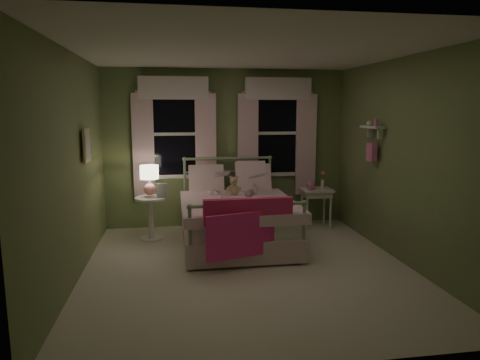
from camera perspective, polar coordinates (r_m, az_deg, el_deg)
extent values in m
plane|color=silver|center=(5.41, 1.07, -11.68)|extent=(4.20, 4.20, 0.00)
plane|color=white|center=(5.09, 1.16, 16.78)|extent=(4.20, 4.20, 0.00)
plane|color=#778A53|center=(7.15, -1.82, 4.22)|extent=(4.00, 0.00, 4.00)
plane|color=#778A53|center=(3.07, 7.94, -2.86)|extent=(4.00, 0.00, 4.00)
plane|color=#778A53|center=(5.14, -21.45, 1.52)|extent=(0.00, 4.20, 4.20)
plane|color=#778A53|center=(5.78, 21.05, 2.36)|extent=(0.00, 4.20, 4.20)
cube|color=white|center=(6.22, -0.46, -4.80)|extent=(1.44, 1.94, 0.26)
cube|color=white|center=(6.28, -0.46, -6.92)|extent=(1.54, 2.02, 0.30)
cube|color=white|center=(6.03, -0.25, -3.49)|extent=(1.58, 1.75, 0.14)
cylinder|color=#9EB793|center=(6.19, -6.82, -6.09)|extent=(0.04, 1.90, 0.04)
cylinder|color=#9EB793|center=(6.38, 5.71, -5.58)|extent=(0.04, 1.90, 0.04)
cylinder|color=#9EB793|center=(7.07, -7.33, -1.85)|extent=(0.04, 0.04, 1.15)
cylinder|color=#9EB793|center=(7.25, 3.97, -1.52)|extent=(0.04, 0.04, 1.15)
sphere|color=#9EB793|center=(6.98, -7.43, 2.78)|extent=(0.07, 0.07, 0.07)
sphere|color=#9EB793|center=(7.16, 4.02, 3.00)|extent=(0.07, 0.07, 0.07)
cylinder|color=#9EB793|center=(7.04, -1.63, 2.91)|extent=(1.42, 0.04, 0.04)
cylinder|color=#9EB793|center=(7.06, -1.62, 1.13)|extent=(1.38, 0.03, 0.03)
cylinder|color=#9EB793|center=(5.23, -6.66, -7.86)|extent=(0.04, 0.04, 0.80)
cylinder|color=#9EB793|center=(5.47, 8.51, -7.14)|extent=(0.04, 0.04, 0.80)
sphere|color=#9EB793|center=(5.13, -6.74, -3.58)|extent=(0.07, 0.07, 0.07)
sphere|color=#9EB793|center=(5.37, 8.61, -3.04)|extent=(0.07, 0.07, 0.07)
cylinder|color=#9EB793|center=(5.20, 1.11, -3.34)|extent=(1.42, 0.04, 0.04)
cube|color=white|center=(6.78, -4.51, -0.35)|extent=(0.55, 0.32, 0.57)
cube|color=white|center=(6.88, 1.81, -0.19)|extent=(0.55, 0.32, 0.57)
cube|color=white|center=(6.86, 1.40, 0.46)|extent=(0.48, 0.30, 0.51)
cube|color=#E42C68|center=(5.22, 1.11, -4.19)|extent=(1.10, 0.12, 0.32)
cube|color=#FF3192|center=(5.22, 1.23, -7.25)|extent=(1.07, 0.33, 0.55)
imported|color=#F7D1DD|center=(6.52, -3.48, 0.46)|extent=(0.30, 0.23, 0.73)
imported|color=#F7D1DD|center=(6.60, 1.37, 0.39)|extent=(0.40, 0.35, 0.69)
imported|color=beige|center=(6.27, -3.27, 0.37)|extent=(0.20, 0.12, 0.26)
imported|color=beige|center=(6.36, 1.77, 0.11)|extent=(0.22, 0.18, 0.26)
sphere|color=tan|center=(6.44, -0.86, -1.30)|extent=(0.16, 0.16, 0.16)
sphere|color=tan|center=(6.39, -0.83, -0.10)|extent=(0.12, 0.12, 0.12)
sphere|color=tan|center=(6.38, -1.23, 0.37)|extent=(0.05, 0.05, 0.05)
sphere|color=tan|center=(6.39, -0.43, 0.39)|extent=(0.05, 0.05, 0.05)
sphere|color=tan|center=(6.39, -1.53, -1.20)|extent=(0.06, 0.06, 0.06)
sphere|color=tan|center=(6.42, -0.11, -1.16)|extent=(0.06, 0.06, 0.06)
sphere|color=#8C6B51|center=(6.34, -0.76, -0.23)|extent=(0.04, 0.04, 0.04)
cylinder|color=white|center=(6.53, -11.89, -2.43)|extent=(0.46, 0.46, 0.04)
cylinder|color=white|center=(6.60, -11.80, -5.07)|extent=(0.08, 0.08, 0.60)
cylinder|color=white|center=(6.68, -11.71, -7.60)|extent=(0.34, 0.34, 0.03)
sphere|color=pink|center=(6.50, -11.93, -1.22)|extent=(0.18, 0.18, 0.18)
cylinder|color=pink|center=(6.48, -11.96, -0.18)|extent=(0.03, 0.03, 0.11)
cylinder|color=#FFEAC6|center=(6.46, -12.01, 1.04)|extent=(0.27, 0.27, 0.20)
imported|color=beige|center=(6.44, -11.04, -2.31)|extent=(0.22, 0.26, 0.02)
cube|color=white|center=(7.17, 10.15, -1.32)|extent=(0.50, 0.40, 0.04)
cube|color=white|center=(7.18, 10.13, -1.87)|extent=(0.44, 0.34, 0.08)
cylinder|color=white|center=(7.04, 8.93, -4.16)|extent=(0.04, 0.04, 0.60)
cylinder|color=white|center=(7.17, 11.98, -4.00)|extent=(0.04, 0.04, 0.60)
cylinder|color=white|center=(7.31, 8.21, -3.62)|extent=(0.04, 0.04, 0.60)
cylinder|color=white|center=(7.44, 11.16, -3.48)|extent=(0.04, 0.04, 0.60)
sphere|color=pink|center=(7.12, 9.41, -0.71)|extent=(0.14, 0.14, 0.14)
cube|color=pink|center=(7.04, 9.63, -1.00)|extent=(0.11, 0.07, 0.04)
cylinder|color=white|center=(7.24, 10.94, -0.51)|extent=(0.05, 0.05, 0.14)
cylinder|color=#4C7F3F|center=(7.22, 10.97, 0.35)|extent=(0.01, 0.01, 0.12)
sphere|color=pink|center=(7.21, 10.98, 0.90)|extent=(0.06, 0.06, 0.06)
cube|color=black|center=(7.07, -8.71, 6.09)|extent=(0.76, 0.02, 1.35)
cube|color=white|center=(7.04, -8.86, 11.77)|extent=(0.84, 0.05, 0.06)
cube|color=white|center=(7.12, -8.57, 0.45)|extent=(0.84, 0.05, 0.06)
cube|color=white|center=(7.06, -11.98, 5.99)|extent=(0.06, 0.05, 1.40)
cube|color=white|center=(7.06, -5.45, 6.15)|extent=(0.06, 0.05, 1.40)
cube|color=white|center=(7.05, -8.71, 6.08)|extent=(0.76, 0.04, 0.05)
cube|color=white|center=(7.03, -12.76, 4.31)|extent=(0.34, 0.06, 1.70)
cube|color=white|center=(7.04, -4.58, 4.52)|extent=(0.34, 0.06, 1.70)
cube|color=white|center=(6.98, -8.86, 12.04)|extent=(1.10, 0.08, 0.36)
cylinder|color=white|center=(7.02, -8.85, 11.54)|extent=(1.20, 0.03, 0.03)
cube|color=black|center=(7.27, 4.88, 6.25)|extent=(0.76, 0.02, 1.35)
cube|color=white|center=(7.25, 5.00, 11.78)|extent=(0.84, 0.05, 0.06)
cube|color=white|center=(7.33, 4.84, 0.77)|extent=(0.84, 0.05, 0.06)
cube|color=white|center=(7.17, 1.79, 6.24)|extent=(0.06, 0.05, 1.40)
cube|color=white|center=(7.36, 7.96, 6.23)|extent=(0.06, 0.05, 1.40)
cube|color=white|center=(7.26, 4.92, 6.25)|extent=(0.76, 0.04, 0.05)
cube|color=silver|center=(7.12, 1.06, 4.61)|extent=(0.34, 0.06, 1.70)
cube|color=white|center=(7.36, 8.77, 4.65)|extent=(0.34, 0.06, 1.70)
cube|color=white|center=(7.19, 5.13, 12.03)|extent=(1.10, 0.08, 0.36)
cylinder|color=white|center=(7.23, 5.04, 11.55)|extent=(1.20, 0.03, 0.03)
cube|color=white|center=(6.32, 17.23, 6.75)|extent=(0.15, 0.50, 0.03)
cube|color=white|center=(6.20, 18.13, 5.93)|extent=(0.06, 0.03, 0.14)
cube|color=white|center=(6.47, 16.93, 6.11)|extent=(0.06, 0.03, 0.14)
cylinder|color=pink|center=(6.22, 17.66, 7.34)|extent=(0.06, 0.06, 0.10)
sphere|color=white|center=(6.40, 16.85, 7.25)|extent=(0.08, 0.08, 0.08)
cube|color=pink|center=(6.34, 17.15, 3.59)|extent=(0.08, 0.18, 0.26)
cube|color=beige|center=(5.69, -19.79, 4.35)|extent=(0.03, 0.32, 0.42)
cube|color=silver|center=(5.69, -19.64, 4.36)|extent=(0.01, 0.25, 0.34)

